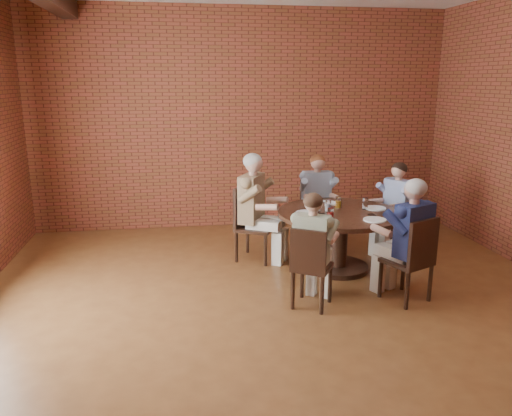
{
  "coord_description": "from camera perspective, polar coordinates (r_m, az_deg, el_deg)",
  "views": [
    {
      "loc": [
        -1.04,
        -4.36,
        2.3
      ],
      "look_at": [
        -0.18,
        1.0,
        0.91
      ],
      "focal_mm": 35.0,
      "sensor_mm": 36.0,
      "label": 1
    }
  ],
  "objects": [
    {
      "name": "floor",
      "position": [
        5.03,
        3.93,
        -12.83
      ],
      "size": [
        7.0,
        7.0,
        0.0
      ],
      "primitive_type": "plane",
      "color": "brown",
      "rests_on": "ground"
    },
    {
      "name": "wall_back",
      "position": [
        7.95,
        -1.57,
        10.03
      ],
      "size": [
        7.0,
        0.0,
        7.0
      ],
      "primitive_type": "plane",
      "rotation": [
        1.57,
        0.0,
        0.0
      ],
      "color": "brown",
      "rests_on": "ground"
    },
    {
      "name": "dining_table",
      "position": [
        6.22,
        9.48,
        -2.37
      ],
      "size": [
        1.52,
        1.52,
        0.75
      ],
      "color": "black",
      "rests_on": "floor"
    },
    {
      "name": "chair_a",
      "position": [
        7.05,
        15.87,
        -1.08
      ],
      "size": [
        0.52,
        0.52,
        0.89
      ],
      "rotation": [
        0.0,
        0.0,
        -1.1
      ],
      "color": "black",
      "rests_on": "floor"
    },
    {
      "name": "diner_a",
      "position": [
        6.96,
        15.57,
        -0.09
      ],
      "size": [
        0.74,
        0.69,
        1.25
      ],
      "primitive_type": null,
      "rotation": [
        0.0,
        0.0,
        -1.1
      ],
      "color": "#3F57A5",
      "rests_on": "floor"
    },
    {
      "name": "chair_b",
      "position": [
        7.23,
        6.81,
        -0.14
      ],
      "size": [
        0.41,
        0.41,
        0.92
      ],
      "rotation": [
        0.0,
        0.0,
        -0.01
      ],
      "color": "black",
      "rests_on": "floor"
    },
    {
      "name": "diner_b",
      "position": [
        7.12,
        7.02,
        0.86
      ],
      "size": [
        0.51,
        0.63,
        1.3
      ],
      "primitive_type": null,
      "rotation": [
        0.0,
        0.0,
        -0.01
      ],
      "color": "gray",
      "rests_on": "floor"
    },
    {
      "name": "chair_c",
      "position": [
        6.53,
        -0.77,
        -1.4
      ],
      "size": [
        0.63,
        0.63,
        0.98
      ],
      "rotation": [
        0.0,
        0.0,
        1.06
      ],
      "color": "black",
      "rests_on": "floor"
    },
    {
      "name": "diner_c",
      "position": [
        6.45,
        0.02,
        0.02
      ],
      "size": [
        0.89,
        0.84,
        1.4
      ],
      "primitive_type": null,
      "rotation": [
        0.0,
        0.0,
        1.06
      ],
      "color": "brown",
      "rests_on": "floor"
    },
    {
      "name": "chair_d",
      "position": [
        5.14,
        6.23,
        -6.46
      ],
      "size": [
        0.51,
        0.51,
        0.87
      ],
      "rotation": [
        0.0,
        0.0,
        2.58
      ],
      "color": "black",
      "rests_on": "floor"
    },
    {
      "name": "diner_d",
      "position": [
        5.15,
        6.5,
        -4.86
      ],
      "size": [
        0.69,
        0.72,
        1.22
      ],
      "primitive_type": null,
      "rotation": [
        0.0,
        0.0,
        2.58
      ],
      "color": "tan",
      "rests_on": "floor"
    },
    {
      "name": "chair_e",
      "position": [
        5.49,
        17.56,
        -5.35
      ],
      "size": [
        0.56,
        0.56,
        0.93
      ],
      "rotation": [
        0.0,
        0.0,
        3.57
      ],
      "color": "black",
      "rests_on": "floor"
    },
    {
      "name": "diner_e",
      "position": [
        5.5,
        17.0,
        -3.58
      ],
      "size": [
        0.75,
        0.81,
        1.33
      ],
      "primitive_type": null,
      "rotation": [
        0.0,
        0.0,
        3.57
      ],
      "color": "#1A224A",
      "rests_on": "floor"
    },
    {
      "name": "plate_a",
      "position": [
        6.38,
        13.48,
        -0.02
      ],
      "size": [
        0.26,
        0.26,
        0.01
      ],
      "primitive_type": "cylinder",
      "color": "white",
      "rests_on": "dining_table"
    },
    {
      "name": "plate_b",
      "position": [
        6.53,
        8.15,
        0.56
      ],
      "size": [
        0.26,
        0.26,
        0.01
      ],
      "primitive_type": "cylinder",
      "color": "white",
      "rests_on": "dining_table"
    },
    {
      "name": "plate_c",
      "position": [
        6.02,
        5.79,
        -0.55
      ],
      "size": [
        0.26,
        0.26,
        0.01
      ],
      "primitive_type": "cylinder",
      "color": "white",
      "rests_on": "dining_table"
    },
    {
      "name": "plate_d",
      "position": [
        5.85,
        13.41,
        -1.31
      ],
      "size": [
        0.26,
        0.26,
        0.01
      ],
      "primitive_type": "cylinder",
      "color": "white",
      "rests_on": "dining_table"
    },
    {
      "name": "glass_a",
      "position": [
        6.31,
        12.38,
        0.48
      ],
      "size": [
        0.07,
        0.07,
        0.14
      ],
      "primitive_type": "cylinder",
      "color": "white",
      "rests_on": "dining_table"
    },
    {
      "name": "glass_b",
      "position": [
        6.32,
        9.38,
        0.64
      ],
      "size": [
        0.07,
        0.07,
        0.14
      ],
      "primitive_type": "cylinder",
      "color": "white",
      "rests_on": "dining_table"
    },
    {
      "name": "glass_c",
      "position": [
        6.32,
        6.43,
        0.75
      ],
      "size": [
        0.07,
        0.07,
        0.14
      ],
      "primitive_type": "cylinder",
      "color": "white",
      "rests_on": "dining_table"
    },
    {
      "name": "glass_d",
      "position": [
        6.14,
        8.25,
        0.29
      ],
      "size": [
        0.07,
        0.07,
        0.14
      ],
      "primitive_type": "cylinder",
      "color": "white",
      "rests_on": "dining_table"
    },
    {
      "name": "glass_e",
      "position": [
        6.02,
        7.52,
        0.02
      ],
      "size": [
        0.07,
        0.07,
        0.14
      ],
      "primitive_type": "cylinder",
      "color": "white",
      "rests_on": "dining_table"
    },
    {
      "name": "glass_f",
      "position": [
        5.75,
        8.5,
        -0.69
      ],
      "size": [
        0.07,
        0.07,
        0.14
      ],
      "primitive_type": "cylinder",
      "color": "white",
      "rests_on": "dining_table"
    },
    {
      "name": "smartphone",
      "position": [
        6.04,
        13.23,
        -0.84
      ],
      "size": [
        0.08,
        0.16,
        0.01
      ],
      "primitive_type": "cube",
      "rotation": [
        0.0,
        0.0,
        0.03
      ],
      "color": "black",
      "rests_on": "dining_table"
    }
  ]
}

